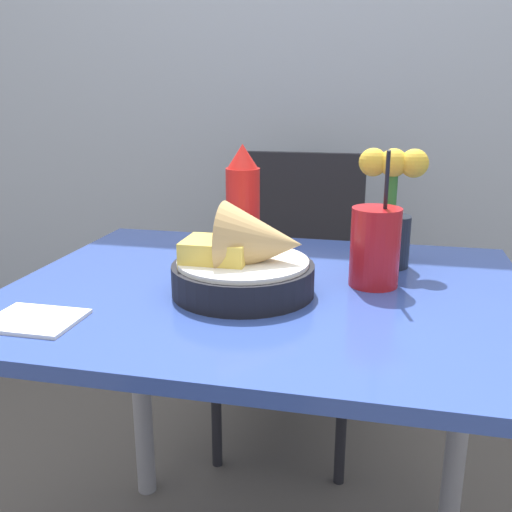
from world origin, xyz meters
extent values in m
cube|color=#9EA8B7|center=(0.00, 1.17, 1.30)|extent=(7.00, 0.06, 2.60)
cube|color=#334C9E|center=(0.00, 0.00, 0.72)|extent=(0.92, 0.73, 0.02)
cylinder|color=gray|center=(-0.40, 0.30, 0.36)|extent=(0.05, 0.05, 0.71)
cylinder|color=gray|center=(0.40, 0.30, 0.36)|extent=(0.05, 0.05, 0.71)
cylinder|color=black|center=(-0.24, 0.45, 0.21)|extent=(0.03, 0.03, 0.42)
cylinder|color=black|center=(0.12, 0.45, 0.21)|extent=(0.03, 0.03, 0.42)
cylinder|color=black|center=(-0.24, 0.81, 0.21)|extent=(0.03, 0.03, 0.42)
cylinder|color=black|center=(0.12, 0.81, 0.21)|extent=(0.03, 0.03, 0.42)
cube|color=black|center=(-0.06, 0.63, 0.43)|extent=(0.40, 0.40, 0.02)
cube|color=black|center=(-0.06, 0.82, 0.67)|extent=(0.40, 0.03, 0.45)
cylinder|color=black|center=(-0.03, -0.04, 0.76)|extent=(0.25, 0.25, 0.05)
cylinder|color=white|center=(-0.03, -0.04, 0.79)|extent=(0.23, 0.23, 0.01)
cone|color=tan|center=(0.00, -0.04, 0.83)|extent=(0.14, 0.14, 0.14)
cube|color=#E5C14C|center=(-0.08, -0.05, 0.81)|extent=(0.11, 0.09, 0.04)
cylinder|color=red|center=(-0.09, 0.18, 0.83)|extent=(0.07, 0.07, 0.19)
cone|color=red|center=(-0.09, 0.18, 0.95)|extent=(0.06, 0.06, 0.05)
cylinder|color=red|center=(0.19, 0.05, 0.81)|extent=(0.09, 0.09, 0.14)
cylinder|color=black|center=(0.19, 0.05, 0.79)|extent=(0.08, 0.08, 0.12)
cylinder|color=black|center=(0.20, 0.05, 0.87)|extent=(0.01, 0.08, 0.22)
cylinder|color=black|center=(0.21, 0.18, 0.79)|extent=(0.08, 0.08, 0.10)
cylinder|color=#33722D|center=(0.21, 0.18, 0.88)|extent=(0.02, 0.02, 0.09)
sphere|color=gold|center=(0.21, 0.18, 0.94)|extent=(0.05, 0.05, 0.05)
sphere|color=gold|center=(0.17, 0.18, 0.94)|extent=(0.05, 0.05, 0.05)
sphere|color=gold|center=(0.25, 0.18, 0.94)|extent=(0.05, 0.05, 0.05)
cube|color=white|center=(-0.31, -0.24, 0.74)|extent=(0.14, 0.11, 0.01)
camera|label=1|loc=(0.20, -0.95, 1.07)|focal=40.00mm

